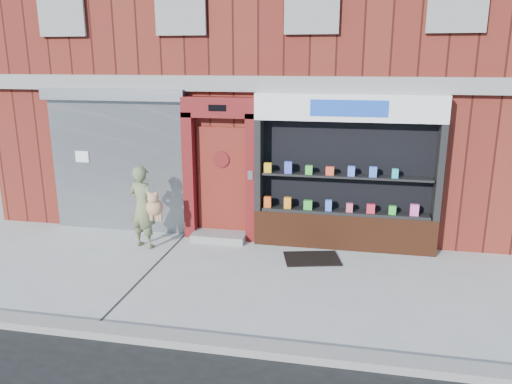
# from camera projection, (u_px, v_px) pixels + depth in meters

# --- Properties ---
(ground) EXTENTS (80.00, 80.00, 0.00)m
(ground) POSITION_uv_depth(u_px,v_px,m) (236.00, 277.00, 8.53)
(ground) COLOR #9E9E99
(ground) RESTS_ON ground
(curb) EXTENTS (60.00, 0.30, 0.12)m
(curb) POSITION_uv_depth(u_px,v_px,m) (197.00, 342.00, 6.48)
(curb) COLOR gray
(curb) RESTS_ON ground
(building) EXTENTS (12.00, 8.16, 8.00)m
(building) POSITION_uv_depth(u_px,v_px,m) (287.00, 44.00, 13.17)
(building) COLOR maroon
(building) RESTS_ON ground
(shutter_bay) EXTENTS (3.10, 0.30, 3.04)m
(shutter_bay) POSITION_uv_depth(u_px,v_px,m) (118.00, 152.00, 10.48)
(shutter_bay) COLOR gray
(shutter_bay) RESTS_ON ground
(red_door_bay) EXTENTS (1.52, 0.58, 2.90)m
(red_door_bay) POSITION_uv_depth(u_px,v_px,m) (220.00, 169.00, 10.06)
(red_door_bay) COLOR #5D0F11
(red_door_bay) RESTS_ON ground
(pharmacy_bay) EXTENTS (3.50, 0.41, 3.00)m
(pharmacy_bay) POSITION_uv_depth(u_px,v_px,m) (345.00, 180.00, 9.57)
(pharmacy_bay) COLOR #4F2412
(pharmacy_bay) RESTS_ON ground
(woman) EXTENTS (0.78, 0.55, 1.64)m
(woman) POSITION_uv_depth(u_px,v_px,m) (144.00, 207.00, 9.70)
(woman) COLOR #646F49
(woman) RESTS_ON ground
(doormat) EXTENTS (1.15, 0.93, 0.03)m
(doormat) POSITION_uv_depth(u_px,v_px,m) (312.00, 259.00, 9.30)
(doormat) COLOR black
(doormat) RESTS_ON ground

